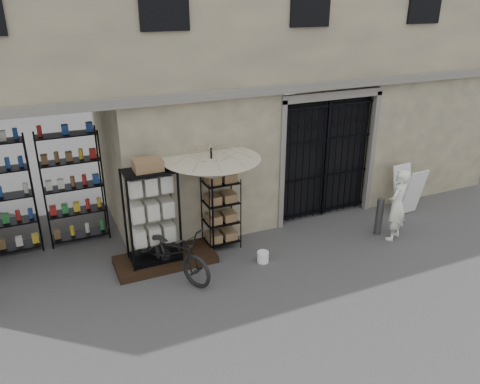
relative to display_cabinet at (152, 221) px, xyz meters
name	(u,v)px	position (x,y,z in m)	size (l,w,h in m)	color
ground	(306,274)	(2.61, -1.55, -1.00)	(80.00, 80.00, 0.00)	#252528
main_building	(225,21)	(2.61, 2.45, 3.50)	(14.00, 4.00, 9.00)	tan
shop_recess	(40,190)	(-1.89, 1.25, 0.50)	(3.00, 1.70, 3.00)	black
shop_shelving	(38,193)	(-1.94, 1.75, 0.25)	(2.70, 0.50, 2.50)	black
iron_gate	(322,156)	(4.36, 0.73, 0.50)	(2.50, 0.21, 3.00)	black
step_platform	(165,259)	(0.21, 0.00, -0.93)	(2.00, 0.90, 0.15)	black
display_cabinet	(152,221)	(0.00, 0.00, 0.00)	(1.05, 0.78, 2.05)	black
wire_rack	(221,214)	(1.52, 0.19, -0.22)	(0.79, 0.63, 1.59)	black
market_umbrella	(211,163)	(1.26, 0.00, 1.00)	(1.79, 1.83, 2.78)	black
white_bucket	(263,257)	(2.04, -0.77, -0.89)	(0.24, 0.24, 0.23)	white
bicycle	(173,275)	(0.21, -0.48, -1.00)	(0.69, 1.05, 1.99)	black
steel_bollard	(379,216)	(4.98, -0.76, -0.56)	(0.16, 0.16, 0.87)	#555557
shopkeeper	(392,238)	(5.16, -1.06, -1.00)	(0.60, 1.64, 0.39)	white
easel_sign	(408,190)	(6.37, -0.12, -0.40)	(0.59, 0.67, 1.17)	silver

